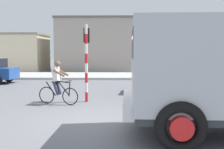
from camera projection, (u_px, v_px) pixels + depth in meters
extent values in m
plane|color=slate|center=(99.00, 121.00, 8.46)|extent=(120.00, 120.00, 0.00)
cube|color=#ADADA8|center=(111.00, 76.00, 22.54)|extent=(80.00, 5.00, 0.16)
cube|color=silver|center=(128.00, 103.00, 7.09)|extent=(0.32, 2.38, 0.36)
cube|color=black|center=(135.00, 44.00, 6.95)|extent=(0.20, 2.13, 0.70)
torus|color=black|center=(181.00, 127.00, 5.78)|extent=(1.11, 0.28, 1.10)
cylinder|color=red|center=(181.00, 127.00, 5.78)|extent=(0.51, 0.32, 0.50)
torus|color=black|center=(165.00, 104.00, 8.32)|extent=(1.11, 0.28, 1.10)
cylinder|color=red|center=(165.00, 104.00, 8.32)|extent=(0.51, 0.32, 0.50)
torus|color=black|center=(70.00, 96.00, 10.91)|extent=(0.66, 0.24, 0.68)
torus|color=black|center=(47.00, 95.00, 11.23)|extent=(0.66, 0.24, 0.68)
cylinder|color=black|center=(62.00, 82.00, 10.97)|extent=(0.59, 0.22, 0.09)
cylinder|color=black|center=(63.00, 88.00, 10.97)|extent=(0.50, 0.19, 0.57)
cylinder|color=black|center=(51.00, 89.00, 11.15)|extent=(0.43, 0.17, 0.57)
cylinder|color=black|center=(69.00, 89.00, 10.89)|extent=(0.10, 0.07, 0.59)
cylinder|color=black|center=(69.00, 81.00, 10.87)|extent=(0.17, 0.49, 0.03)
cube|color=black|center=(55.00, 82.00, 11.06)|extent=(0.26, 0.18, 0.06)
cube|color=white|center=(56.00, 74.00, 11.02)|extent=(0.37, 0.39, 0.59)
sphere|color=brown|center=(58.00, 64.00, 10.96)|extent=(0.22, 0.22, 0.22)
cylinder|color=#2D334C|center=(58.00, 88.00, 11.15)|extent=(0.33, 0.20, 0.57)
cylinder|color=brown|center=(63.00, 72.00, 11.10)|extent=(0.50, 0.23, 0.29)
cylinder|color=#2D334C|center=(56.00, 88.00, 10.96)|extent=(0.33, 0.20, 0.57)
cylinder|color=brown|center=(59.00, 73.00, 10.80)|extent=(0.50, 0.23, 0.29)
cylinder|color=red|center=(87.00, 97.00, 11.63)|extent=(0.12, 0.12, 0.40)
cylinder|color=white|center=(87.00, 87.00, 11.59)|extent=(0.12, 0.12, 0.40)
cylinder|color=red|center=(86.00, 78.00, 11.56)|extent=(0.12, 0.12, 0.40)
cylinder|color=white|center=(86.00, 68.00, 11.52)|extent=(0.12, 0.12, 0.40)
cylinder|color=red|center=(86.00, 58.00, 11.49)|extent=(0.12, 0.12, 0.40)
cylinder|color=white|center=(86.00, 49.00, 11.46)|extent=(0.12, 0.12, 0.40)
cylinder|color=red|center=(86.00, 39.00, 11.42)|extent=(0.12, 0.12, 0.40)
cylinder|color=white|center=(86.00, 29.00, 11.39)|extent=(0.12, 0.12, 0.40)
cube|color=black|center=(87.00, 35.00, 11.59)|extent=(0.24, 0.20, 0.60)
sphere|color=orange|center=(87.00, 36.00, 11.71)|extent=(0.14, 0.14, 0.14)
cylinder|color=black|center=(9.00, 77.00, 18.95)|extent=(0.61, 0.20, 0.60)
cube|color=#234C9E|center=(174.00, 80.00, 13.84)|extent=(4.19, 2.21, 0.70)
cube|color=black|center=(171.00, 67.00, 13.81)|extent=(2.37, 1.72, 0.60)
cylinder|color=black|center=(197.00, 86.00, 14.53)|extent=(0.62, 0.26, 0.60)
cylinder|color=black|center=(203.00, 90.00, 12.85)|extent=(0.62, 0.26, 0.60)
cylinder|color=black|center=(149.00, 85.00, 14.90)|extent=(0.62, 0.26, 0.60)
cylinder|color=black|center=(148.00, 89.00, 13.23)|extent=(0.62, 0.26, 0.60)
cube|color=beige|center=(8.00, 53.00, 29.29)|extent=(7.61, 5.17, 3.62)
cube|color=gray|center=(8.00, 35.00, 29.12)|extent=(7.76, 5.27, 0.20)
cube|color=#9E9389|center=(96.00, 46.00, 30.60)|extent=(7.54, 7.88, 5.20)
cube|color=#5E5852|center=(96.00, 21.00, 30.36)|extent=(7.70, 8.04, 0.20)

